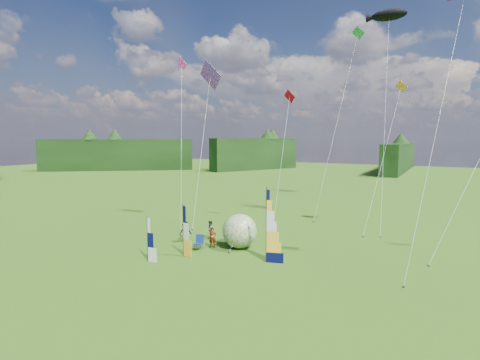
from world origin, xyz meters
The scene contains 19 objects.
ground centered at (0.00, 0.00, 0.00)m, with size 220.00×220.00×0.00m, color #336212.
treeline_ring centered at (0.00, 0.00, 4.00)m, with size 210.00×210.00×8.00m, color #1A3C13, non-canonical shape.
feather_banner_main centered at (1.17, 3.76, 2.50)m, with size 1.35×0.10×5.00m, color #070A36, non-canonical shape.
side_banner_left centered at (-4.63, 2.18, 1.82)m, with size 1.01×0.10×3.65m, color yellow, non-canonical shape.
side_banner_far centered at (-5.95, -0.05, 1.52)m, with size 0.91×0.10×3.04m, color white, non-canonical shape.
bol_inflatable centered at (-2.09, 5.85, 1.33)m, with size 2.65×2.65×2.65m, color #0E31A4.
spectator_a centered at (-3.88, 4.83, 0.78)m, with size 0.57×0.37×1.56m, color #66594C.
spectator_b centered at (-5.36, 6.71, 0.79)m, with size 0.77×0.38×1.58m, color #66594C.
spectator_c centered at (-6.71, 5.12, 0.84)m, with size 1.08×0.40×1.67m, color #66594C.
spectator_d centered at (-3.61, 6.57, 0.83)m, with size 0.98×0.40×1.66m, color #66594C.
camp_chair centered at (-4.50, 3.85, 0.57)m, with size 0.66×0.66×1.15m, color navy, non-canonical shape.
kite_whale centered at (5.96, 20.40, 11.83)m, with size 5.49×15.72×23.66m, color black, non-canonical shape.
kite_rainbow_delta centered at (-9.91, 12.09, 8.91)m, with size 7.81×12.20×17.82m, color #E8355F, non-canonical shape.
kite_parafoil centered at (10.89, 7.24, 9.72)m, with size 5.93×10.98×19.43m, color red, non-canonical shape.
small_kite_red centered at (-2.87, 15.77, 7.04)m, with size 3.60×8.94×14.07m, color red, non-canonical shape.
small_kite_orange centered at (6.34, 17.96, 7.25)m, with size 3.55×10.18×14.50m, color #FF9F21, non-canonical shape.
small_kite_yellow centered at (12.78, 11.56, 5.66)m, with size 6.54×9.20×11.31m, color #FDBD06, non-canonical shape.
small_kite_pink centered at (-10.25, 9.26, 8.48)m, with size 6.34×8.00×16.96m, color #F541A6, non-canonical shape.
small_kite_green centered at (0.76, 22.57, 11.03)m, with size 4.04×13.17×22.05m, color green, non-canonical shape.
Camera 1 is at (11.74, -18.58, 8.33)m, focal length 28.00 mm.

